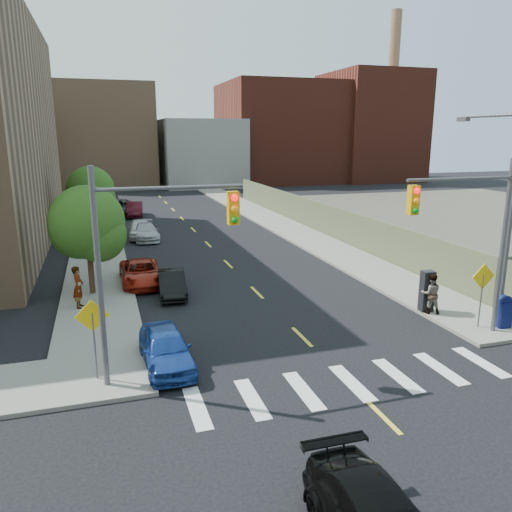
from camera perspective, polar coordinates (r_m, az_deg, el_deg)
ground at (r=14.11m, az=18.66°, el=-20.98°), size 160.00×160.00×0.00m
sidewalk_nw at (r=51.27m, az=-17.69°, el=4.38°), size 3.50×73.00×0.15m
sidewalk_ne at (r=53.42m, az=-0.80°, el=5.38°), size 3.50×73.00×0.15m
fence_north at (r=41.36m, az=7.03°, el=4.46°), size 0.12×44.00×2.50m
gravel_lot at (r=53.29m, az=24.47°, el=4.08°), size 36.00×42.00×0.06m
bg_bldg_midwest at (r=81.18m, az=-16.86°, el=12.94°), size 14.00×16.00×15.00m
bg_bldg_center at (r=80.68m, az=-6.53°, el=11.65°), size 12.00×16.00×10.00m
bg_bldg_east at (r=86.29m, az=2.59°, el=13.85°), size 18.00×18.00×16.00m
bg_bldg_fareast at (r=91.21m, az=12.84°, el=14.16°), size 14.00×16.00×18.00m
smokestack at (r=93.45m, az=15.24°, el=17.08°), size 1.80×1.80×28.00m
signal_nw at (r=15.59m, az=-12.16°, el=1.05°), size 4.59×0.30×7.00m
signal_ne at (r=20.43m, az=23.53°, el=3.19°), size 4.59×0.30×7.00m
streetlight_ne at (r=22.47m, az=26.53°, el=5.54°), size 0.25×3.70×9.00m
warn_sign_nw at (r=16.75m, az=-18.13°, el=-7.51°), size 1.06×0.06×2.83m
warn_sign_ne at (r=22.13m, az=24.47°, el=-2.91°), size 1.06×0.06×2.83m
warn_sign_midwest at (r=29.76m, az=-17.98°, el=1.70°), size 1.06×0.06×2.83m
tree_west_near at (r=25.61m, az=-18.71°, el=3.15°), size 3.66×3.64×5.52m
tree_west_far at (r=40.46m, az=-18.38°, el=6.84°), size 3.66×3.64×5.52m
parked_car_blue at (r=17.79m, az=-10.27°, el=-10.34°), size 1.75×4.02×1.35m
parked_car_black at (r=25.29m, az=-9.61°, el=-3.13°), size 1.54×3.78×1.22m
parked_car_red at (r=27.46m, az=-13.00°, el=-1.88°), size 2.15×4.58×1.27m
parked_car_silver at (r=38.97m, az=-12.50°, el=2.75°), size 1.85×4.44×1.28m
parked_car_white at (r=39.81m, az=-13.08°, el=3.08°), size 2.06×4.42×1.47m
parked_car_maroon at (r=50.30m, az=-13.69°, el=5.20°), size 1.90×4.44×1.42m
parked_car_grey at (r=51.80m, az=-15.25°, el=5.38°), size 2.97×5.54×1.48m
mailbox at (r=22.89m, az=26.47°, el=-5.71°), size 0.59×0.47×1.36m
payphone at (r=23.51m, az=18.94°, el=-3.81°), size 0.60×0.51×1.85m
pedestrian_west at (r=24.06m, az=-19.65°, el=-3.36°), size 0.58×0.78×1.94m
pedestrian_east at (r=23.29m, az=19.37°, el=-4.09°), size 1.06×0.96×1.79m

